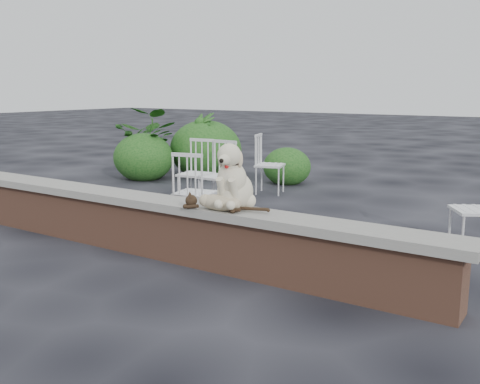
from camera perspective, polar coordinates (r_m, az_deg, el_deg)
The scene contains 13 objects.
ground at distance 5.67m, azimuth -9.16°, elevation -6.30°, with size 60.00×60.00×0.00m, color black.
brick_wall at distance 5.60m, azimuth -9.24°, elevation -3.85°, with size 6.00×0.30×0.50m, color brown.
capstone at distance 5.54m, azimuth -9.33°, elevation -0.95°, with size 6.20×0.40×0.08m, color slate.
dog at distance 4.90m, azimuth -0.51°, elevation 1.79°, with size 0.40×0.53×0.61m, color beige, non-canonical shape.
cat at distance 4.86m, azimuth -2.27°, elevation -1.00°, with size 0.94×0.22×0.16m, color tan, non-canonical shape.
chair_a at distance 7.74m, azimuth -4.65°, elevation 1.98°, with size 0.56×0.56×0.94m, color white, non-canonical shape.
chair_e at distance 8.65m, azimuth 3.15°, elevation 2.92°, with size 0.56×0.56×0.94m, color white, non-canonical shape.
chair_b at distance 7.51m, azimuth -2.39°, elevation 1.73°, with size 0.56×0.56×0.94m, color white, non-canonical shape.
chair_c at distance 6.34m, azimuth -4.69°, elevation 0.02°, with size 0.56×0.56×0.94m, color white, non-canonical shape.
chair_d at distance 5.94m, azimuth 23.37°, elevation -1.58°, with size 0.56×0.56×0.94m, color white, non-canonical shape.
potted_plant_a at distance 10.32m, azimuth -9.34°, elevation 5.10°, with size 1.17×1.02×1.31m, color #124014.
potted_plant_b at distance 10.37m, azimuth -4.16°, elevation 4.94°, with size 0.67×0.67×1.20m, color #124014.
shrubbery at distance 10.23m, azimuth -4.50°, elevation 3.98°, with size 3.41×2.15×1.11m.
Camera 1 is at (3.69, -3.97, 1.65)m, focal length 40.95 mm.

